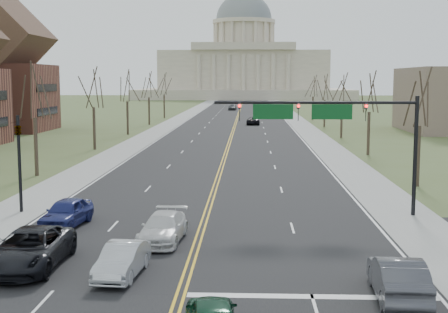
# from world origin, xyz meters

# --- Properties ---
(ground) EXTENTS (600.00, 600.00, 0.00)m
(ground) POSITION_xyz_m (0.00, 0.00, 0.00)
(ground) COLOR #4B5B2D
(ground) RESTS_ON ground
(road) EXTENTS (20.00, 380.00, 0.01)m
(road) POSITION_xyz_m (0.00, 110.00, 0.01)
(road) COLOR black
(road) RESTS_ON ground
(cross_road) EXTENTS (120.00, 14.00, 0.01)m
(cross_road) POSITION_xyz_m (0.00, 6.00, 0.01)
(cross_road) COLOR black
(cross_road) RESTS_ON ground
(sidewalk_left) EXTENTS (4.00, 380.00, 0.03)m
(sidewalk_left) POSITION_xyz_m (-12.00, 110.00, 0.01)
(sidewalk_left) COLOR gray
(sidewalk_left) RESTS_ON ground
(sidewalk_right) EXTENTS (4.00, 380.00, 0.03)m
(sidewalk_right) POSITION_xyz_m (12.00, 110.00, 0.01)
(sidewalk_right) COLOR gray
(sidewalk_right) RESTS_ON ground
(center_line) EXTENTS (0.42, 380.00, 0.01)m
(center_line) POSITION_xyz_m (0.00, 110.00, 0.01)
(center_line) COLOR gold
(center_line) RESTS_ON road
(edge_line_left) EXTENTS (0.15, 380.00, 0.01)m
(edge_line_left) POSITION_xyz_m (-9.80, 110.00, 0.01)
(edge_line_left) COLOR silver
(edge_line_left) RESTS_ON road
(edge_line_right) EXTENTS (0.15, 380.00, 0.01)m
(edge_line_right) POSITION_xyz_m (9.80, 110.00, 0.01)
(edge_line_right) COLOR silver
(edge_line_right) RESTS_ON road
(stop_bar) EXTENTS (9.50, 0.50, 0.01)m
(stop_bar) POSITION_xyz_m (5.00, -1.00, 0.01)
(stop_bar) COLOR silver
(stop_bar) RESTS_ON road
(capitol) EXTENTS (90.00, 60.00, 50.00)m
(capitol) POSITION_xyz_m (0.00, 249.91, 14.20)
(capitol) COLOR beige
(capitol) RESTS_ON ground
(signal_mast) EXTENTS (12.12, 0.44, 7.20)m
(signal_mast) POSITION_xyz_m (7.45, 13.50, 5.76)
(signal_mast) COLOR black
(signal_mast) RESTS_ON ground
(signal_left) EXTENTS (0.32, 0.36, 6.00)m
(signal_left) POSITION_xyz_m (-11.50, 13.50, 3.71)
(signal_left) COLOR black
(signal_left) RESTS_ON ground
(tree_r_0) EXTENTS (3.74, 3.74, 8.50)m
(tree_r_0) POSITION_xyz_m (15.50, 24.00, 6.55)
(tree_r_0) COLOR #33261E
(tree_r_0) RESTS_ON ground
(tree_l_0) EXTENTS (3.96, 3.96, 9.00)m
(tree_l_0) POSITION_xyz_m (-15.50, 28.00, 6.94)
(tree_l_0) COLOR #33261E
(tree_l_0) RESTS_ON ground
(tree_r_1) EXTENTS (3.74, 3.74, 8.50)m
(tree_r_1) POSITION_xyz_m (15.50, 44.00, 6.55)
(tree_r_1) COLOR #33261E
(tree_r_1) RESTS_ON ground
(tree_l_1) EXTENTS (3.96, 3.96, 9.00)m
(tree_l_1) POSITION_xyz_m (-15.50, 48.00, 6.94)
(tree_l_1) COLOR #33261E
(tree_l_1) RESTS_ON ground
(tree_r_2) EXTENTS (3.74, 3.74, 8.50)m
(tree_r_2) POSITION_xyz_m (15.50, 64.00, 6.55)
(tree_r_2) COLOR #33261E
(tree_r_2) RESTS_ON ground
(tree_l_2) EXTENTS (3.96, 3.96, 9.00)m
(tree_l_2) POSITION_xyz_m (-15.50, 68.00, 6.94)
(tree_l_2) COLOR #33261E
(tree_l_2) RESTS_ON ground
(tree_r_3) EXTENTS (3.74, 3.74, 8.50)m
(tree_r_3) POSITION_xyz_m (15.50, 84.00, 6.55)
(tree_r_3) COLOR #33261E
(tree_r_3) RESTS_ON ground
(tree_l_3) EXTENTS (3.96, 3.96, 9.00)m
(tree_l_3) POSITION_xyz_m (-15.50, 88.00, 6.94)
(tree_l_3) COLOR #33261E
(tree_l_3) RESTS_ON ground
(tree_r_4) EXTENTS (3.74, 3.74, 8.50)m
(tree_r_4) POSITION_xyz_m (15.50, 104.00, 6.55)
(tree_r_4) COLOR #33261E
(tree_r_4) RESTS_ON ground
(tree_l_4) EXTENTS (3.96, 3.96, 9.00)m
(tree_l_4) POSITION_xyz_m (-15.50, 108.00, 6.94)
(tree_l_4) COLOR #33261E
(tree_l_4) RESTS_ON ground
(car_nb_outer_lead) EXTENTS (1.95, 4.95, 1.60)m
(car_nb_outer_lead) POSITION_xyz_m (8.17, -1.06, 0.81)
(car_nb_outer_lead) COLOR #44454A
(car_nb_outer_lead) RESTS_ON road
(car_sb_inner_lead) EXTENTS (1.80, 4.27, 1.37)m
(car_sb_inner_lead) POSITION_xyz_m (-2.67, 1.16, 0.70)
(car_sb_inner_lead) COLOR #B0B3B8
(car_sb_inner_lead) RESTS_ON road
(car_sb_outer_lead) EXTENTS (2.78, 6.01, 1.67)m
(car_sb_outer_lead) POSITION_xyz_m (-6.94, 2.18, 0.85)
(car_sb_outer_lead) COLOR black
(car_sb_outer_lead) RESTS_ON road
(car_sb_inner_second) EXTENTS (2.32, 5.02, 1.42)m
(car_sb_inner_second) POSITION_xyz_m (-1.73, 6.78, 0.72)
(car_sb_inner_second) COLOR silver
(car_sb_inner_second) RESTS_ON road
(car_sb_outer_second) EXTENTS (2.37, 4.76, 1.56)m
(car_sb_outer_second) POSITION_xyz_m (-7.59, 9.86, 0.79)
(car_sb_outer_second) COLOR navy
(car_sb_outer_second) RESTS_ON road
(car_far_nb) EXTENTS (2.38, 5.05, 1.40)m
(car_far_nb) POSITION_xyz_m (3.22, 89.18, 0.71)
(car_far_nb) COLOR black
(car_far_nb) RESTS_ON road
(car_far_sb) EXTENTS (2.31, 5.02, 1.67)m
(car_far_sb) POSITION_xyz_m (-1.95, 142.44, 0.85)
(car_far_sb) COLOR #46494D
(car_far_sb) RESTS_ON road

